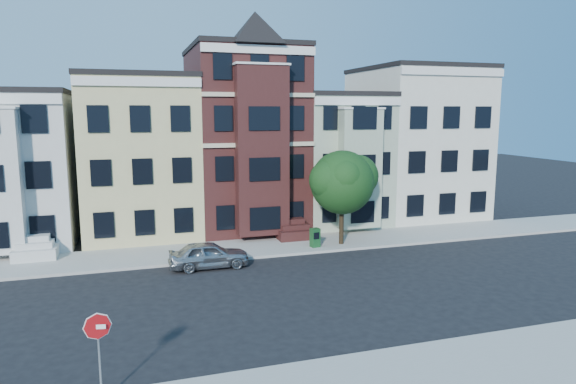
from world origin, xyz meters
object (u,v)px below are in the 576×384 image
object	(u,v)px
newspaper_box	(315,238)
stop_sign	(99,350)
street_tree	(342,187)
parked_car	(209,255)

from	to	relation	value
newspaper_box	stop_sign	world-z (taller)	stop_sign
street_tree	stop_sign	bearing A→B (deg)	-134.12
newspaper_box	stop_sign	size ratio (longest dim) A/B	0.40
street_tree	parked_car	xyz separation A→B (m)	(-8.24, -1.92, -2.92)
street_tree	stop_sign	world-z (taller)	street_tree
street_tree	parked_car	distance (m)	8.95
stop_sign	street_tree	bearing A→B (deg)	56.55
parked_car	newspaper_box	size ratio (longest dim) A/B	3.69
street_tree	stop_sign	xyz separation A→B (m)	(-13.02, -13.42, -2.07)
parked_car	newspaper_box	distance (m)	6.71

